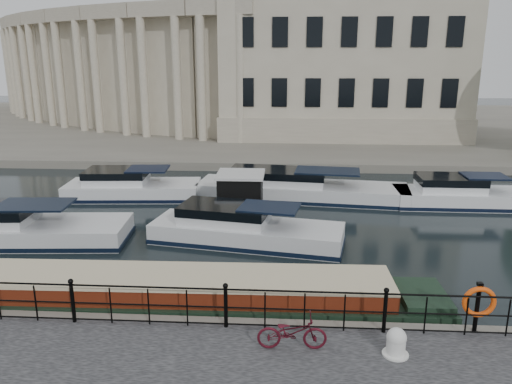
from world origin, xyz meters
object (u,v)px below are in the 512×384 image
bicycle (292,332)px  life_ring_post (479,303)px  harbour_hut (241,197)px  narrowboat (166,301)px  mooring_bollard (396,343)px

bicycle → life_ring_post: size_ratio=1.22×
bicycle → harbour_hut: (-2.31, 11.64, -0.03)m
bicycle → harbour_hut: harbour_hut is taller
narrowboat → mooring_bollard: bearing=-24.6°
life_ring_post → mooring_bollard: bearing=-153.8°
bicycle → narrowboat: bicycle is taller
harbour_hut → life_ring_post: bearing=-57.3°
mooring_bollard → narrowboat: mooring_bollard is taller
narrowboat → harbour_hut: 9.24m
narrowboat → harbour_hut: (1.33, 9.12, 0.59)m
mooring_bollard → harbour_hut: 12.67m
life_ring_post → narrowboat: (-8.25, 1.55, -1.03)m
mooring_bollard → narrowboat: size_ratio=0.04×
life_ring_post → harbour_hut: bearing=122.9°
mooring_bollard → narrowboat: 6.62m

